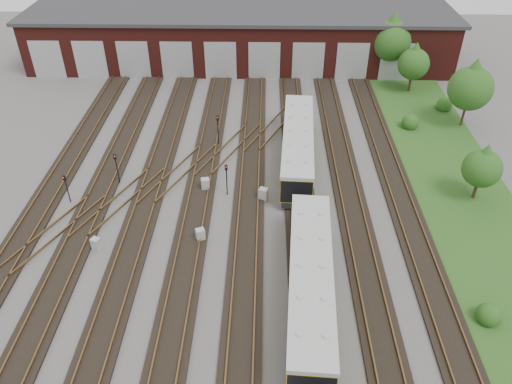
{
  "coord_description": "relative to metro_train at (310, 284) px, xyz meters",
  "views": [
    {
      "loc": [
        3.23,
        -20.89,
        23.65
      ],
      "look_at": [
        2.59,
        8.82,
        2.0
      ],
      "focal_mm": 35.0,
      "sensor_mm": 36.0,
      "label": 1
    }
  ],
  "objects": [
    {
      "name": "bush_2",
      "position": [
        15.74,
        26.64,
        -1.01
      ],
      "size": [
        1.6,
        1.6,
        1.6
      ],
      "primitive_type": "sphere",
      "color": "#1F4814",
      "rests_on": "ground"
    },
    {
      "name": "signal_mast_1",
      "position": [
        -14.77,
        12.75,
        -0.04
      ],
      "size": [
        0.25,
        0.24,
        2.74
      ],
      "rotation": [
        0.0,
        0.0,
        0.23
      ],
      "color": "black",
      "rests_on": "ground"
    },
    {
      "name": "metro_train",
      "position": [
        0.0,
        0.0,
        0.0
      ],
      "size": [
        3.33,
        46.06,
        2.88
      ],
      "rotation": [
        0.0,
        0.0,
        -0.06
      ],
      "color": "black",
      "rests_on": "ground"
    },
    {
      "name": "tree_3",
      "position": [
        13.74,
        11.22,
        1.35
      ],
      "size": [
        2.97,
        2.97,
        4.92
      ],
      "color": "#342317",
      "rests_on": "ground"
    },
    {
      "name": "ground",
      "position": [
        -6.0,
        0.09,
        -1.81
      ],
      "size": [
        120.0,
        120.0,
        0.0
      ],
      "primitive_type": "plane",
      "color": "#484643",
      "rests_on": "ground"
    },
    {
      "name": "bush_0",
      "position": [
        10.52,
        -1.05,
        -1.07
      ],
      "size": [
        1.47,
        1.47,
        1.47
      ],
      "primitive_type": "sphere",
      "color": "#1F4814",
      "rests_on": "ground"
    },
    {
      "name": "relay_cabinet_3",
      "position": [
        -0.55,
        20.37,
        -1.33
      ],
      "size": [
        0.63,
        0.56,
        0.95
      ],
      "primitive_type": "cube",
      "rotation": [
        0.0,
        0.0,
        -0.15
      ],
      "color": "#A5A8AA",
      "rests_on": "ground"
    },
    {
      "name": "signal_mast_0",
      "position": [
        -17.99,
        10.05,
        -0.21
      ],
      "size": [
        0.25,
        0.24,
        2.47
      ],
      "rotation": [
        0.0,
        0.0,
        -0.42
      ],
      "color": "black",
      "rests_on": "ground"
    },
    {
      "name": "relay_cabinet_1",
      "position": [
        -7.55,
        11.89,
        -1.28
      ],
      "size": [
        0.72,
        0.64,
        1.06
      ],
      "primitive_type": "cube",
      "rotation": [
        0.0,
        0.0,
        0.19
      ],
      "color": "#A5A8AA",
      "rests_on": "ground"
    },
    {
      "name": "grass_verge",
      "position": [
        13.0,
        10.09,
        -1.78
      ],
      "size": [
        8.0,
        55.0,
        0.05
      ],
      "primitive_type": "cube",
      "color": "#224617",
      "rests_on": "ground"
    },
    {
      "name": "relay_cabinet_2",
      "position": [
        -7.26,
        5.74,
        -1.31
      ],
      "size": [
        0.75,
        0.7,
        1.0
      ],
      "primitive_type": "cube",
      "rotation": [
        0.0,
        0.0,
        0.41
      ],
      "color": "#A5A8AA",
      "rests_on": "ground"
    },
    {
      "name": "tree_2",
      "position": [
        16.48,
        23.24,
        2.63
      ],
      "size": [
        4.16,
        4.16,
        6.9
      ],
      "color": "#342317",
      "rests_on": "ground"
    },
    {
      "name": "tree_1",
      "position": [
        13.13,
        31.14,
        1.77
      ],
      "size": [
        3.36,
        3.36,
        5.57
      ],
      "color": "#342317",
      "rests_on": "ground"
    },
    {
      "name": "signal_mast_3",
      "position": [
        -5.76,
        11.27,
        -0.01
      ],
      "size": [
        0.25,
        0.24,
        2.8
      ],
      "rotation": [
        0.0,
        0.0,
        0.23
      ],
      "color": "black",
      "rests_on": "ground"
    },
    {
      "name": "maintenance_shed",
      "position": [
        -6.01,
        40.06,
        1.4
      ],
      "size": [
        51.0,
        12.5,
        6.35
      ],
      "color": "#4A1612",
      "rests_on": "ground"
    },
    {
      "name": "signal_mast_2",
      "position": [
        -7.06,
        18.95,
        0.12
      ],
      "size": [
        0.24,
        0.22,
        3.03
      ],
      "rotation": [
        0.0,
        0.0,
        0.06
      ],
      "color": "black",
      "rests_on": "ground"
    },
    {
      "name": "bush_1",
      "position": [
        11.32,
        22.68,
        -0.98
      ],
      "size": [
        1.65,
        1.65,
        1.65
      ],
      "primitive_type": "sphere",
      "color": "#1F4814",
      "rests_on": "ground"
    },
    {
      "name": "relay_cabinet_4",
      "position": [
        -2.87,
        10.61,
        -1.27
      ],
      "size": [
        0.79,
        0.73,
        1.07
      ],
      "primitive_type": "cube",
      "rotation": [
        0.0,
        0.0,
        -0.37
      ],
      "color": "#A5A8AA",
      "rests_on": "ground"
    },
    {
      "name": "relay_cabinet_0",
      "position": [
        -14.37,
        4.66,
        -1.33
      ],
      "size": [
        0.72,
        0.67,
        0.96
      ],
      "primitive_type": "cube",
      "rotation": [
        0.0,
        0.0,
        -0.41
      ],
      "color": "#A5A8AA",
      "rests_on": "ground"
    },
    {
      "name": "tree_0",
      "position": [
        11.31,
        35.09,
        3.07
      ],
      "size": [
        4.57,
        4.57,
        7.58
      ],
      "color": "#342317",
      "rests_on": "ground"
    },
    {
      "name": "track_network",
      "position": [
        -6.17,
        0.68,
        -1.7
      ],
      "size": [
        30.4,
        70.0,
        0.33
      ],
      "color": "black",
      "rests_on": "ground"
    }
  ]
}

